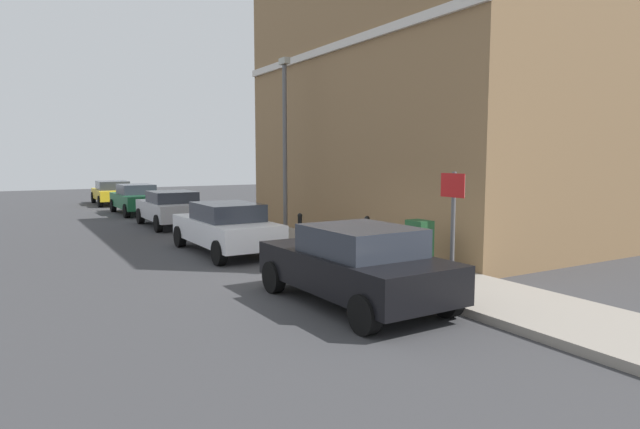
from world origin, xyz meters
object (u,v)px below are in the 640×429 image
utility_cabinet (419,247)px  street_sign (453,215)px  car_silver (171,208)px  bollard_near_cabinet (367,234)px  car_black (355,264)px  car_yellow (112,192)px  car_white (226,227)px  bollard_far_kerb (300,231)px  lamppost (285,139)px  car_green (136,199)px

utility_cabinet → street_sign: street_sign is taller
car_silver → bollard_near_cabinet: (2.57, -9.69, -0.03)m
car_black → car_yellow: car_black is taller
car_white → bollard_far_kerb: bearing=-134.7°
car_black → lamppost: 8.45m
car_silver → street_sign: (1.53, -13.86, 0.92)m
bollard_near_cabinet → lamppost: lamppost is taller
car_black → street_sign: size_ratio=1.83×
bollard_far_kerb → car_green: bearing=96.4°
car_green → bollard_near_cabinet: 15.54m
car_white → street_sign: 7.43m
utility_cabinet → bollard_far_kerb: (-1.10, 3.67, 0.02)m
car_black → bollard_near_cabinet: 4.27m
bollard_near_cabinet → utility_cabinet: bearing=-92.6°
car_black → bollard_far_kerb: (1.44, 4.85, -0.06)m
car_black → car_yellow: (-0.20, 24.78, -0.05)m
car_silver → bollard_near_cabinet: car_silver is taller
car_yellow → street_sign: (1.81, -25.59, 0.94)m
car_green → lamppost: size_ratio=0.75×
utility_cabinet → car_black: bearing=-155.1°
street_sign → lamppost: lamppost is taller
car_black → utility_cabinet: 2.80m
car_white → lamppost: lamppost is taller
car_white → car_yellow: car_white is taller
car_white → bollard_near_cabinet: bearing=-138.2°
bollard_near_cabinet → street_sign: street_sign is taller
utility_cabinet → car_yellow: bearing=96.6°
car_silver → car_yellow: bearing=0.8°
bollard_far_kerb → street_sign: (0.16, -5.66, 0.96)m
car_silver → car_yellow: 11.74m
utility_cabinet → bollard_far_kerb: utility_cabinet is taller
utility_cabinet → bollard_far_kerb: size_ratio=1.11×
utility_cabinet → car_green: bearing=98.6°
car_black → car_white: (-0.14, 6.35, -0.02)m
car_white → bollard_near_cabinet: size_ratio=4.27×
car_black → car_white: bearing=-0.4°
car_green → street_sign: bearing=-175.9°
car_black → car_white: 6.36m
car_white → street_sign: street_sign is taller
lamppost → car_white: bearing=-152.4°
car_white → bollard_near_cabinet: (2.78, -2.99, -0.04)m
car_black → bollard_near_cabinet: bearing=-39.8°
car_white → lamppost: bearing=-63.6°
car_white → street_sign: size_ratio=1.93×
utility_cabinet → bollard_near_cabinet: 2.19m
car_yellow → bollard_near_cabinet: car_yellow is taller
car_green → bollard_near_cabinet: car_green is taller
car_silver → car_white: bearing=177.6°
car_white → lamppost: (2.56, 1.34, 2.55)m
car_black → bollard_far_kerb: 5.06m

